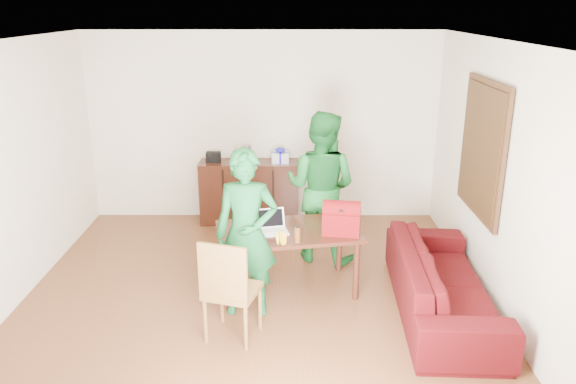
{
  "coord_description": "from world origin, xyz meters",
  "views": [
    {
      "loc": [
        0.38,
        -5.18,
        3.03
      ],
      "look_at": [
        0.36,
        0.64,
        1.08
      ],
      "focal_mm": 35.0,
      "sensor_mm": 36.0,
      "label": 1
    }
  ],
  "objects_px": {
    "bottle": "(297,234)",
    "sofa": "(443,282)",
    "chair": "(232,308)",
    "person_near": "(247,234)",
    "laptop": "(273,229)",
    "red_bag": "(341,221)",
    "person_far": "(321,187)",
    "table": "(288,237)"
  },
  "relations": [
    {
      "from": "bottle",
      "to": "sofa",
      "type": "distance_m",
      "value": 1.57
    },
    {
      "from": "chair",
      "to": "person_near",
      "type": "height_order",
      "value": "person_near"
    },
    {
      "from": "laptop",
      "to": "red_bag",
      "type": "relative_size",
      "value": 0.92
    },
    {
      "from": "chair",
      "to": "laptop",
      "type": "relative_size",
      "value": 2.86
    },
    {
      "from": "bottle",
      "to": "person_far",
      "type": "bearing_deg",
      "value": 75.49
    },
    {
      "from": "person_far",
      "to": "sofa",
      "type": "distance_m",
      "value": 1.85
    },
    {
      "from": "laptop",
      "to": "sofa",
      "type": "height_order",
      "value": "laptop"
    },
    {
      "from": "chair",
      "to": "person_far",
      "type": "height_order",
      "value": "person_far"
    },
    {
      "from": "table",
      "to": "person_near",
      "type": "height_order",
      "value": "person_near"
    },
    {
      "from": "person_near",
      "to": "red_bag",
      "type": "distance_m",
      "value": 1.04
    },
    {
      "from": "table",
      "to": "bottle",
      "type": "xyz_separation_m",
      "value": [
        0.1,
        -0.33,
        0.18
      ]
    },
    {
      "from": "chair",
      "to": "person_near",
      "type": "distance_m",
      "value": 0.74
    },
    {
      "from": "table",
      "to": "laptop",
      "type": "height_order",
      "value": "laptop"
    },
    {
      "from": "person_far",
      "to": "sofa",
      "type": "relative_size",
      "value": 0.82
    },
    {
      "from": "chair",
      "to": "person_near",
      "type": "bearing_deg",
      "value": 93.33
    },
    {
      "from": "chair",
      "to": "laptop",
      "type": "distance_m",
      "value": 1.04
    },
    {
      "from": "laptop",
      "to": "chair",
      "type": "bearing_deg",
      "value": -126.07
    },
    {
      "from": "person_near",
      "to": "person_far",
      "type": "xyz_separation_m",
      "value": [
        0.8,
        1.3,
        0.06
      ]
    },
    {
      "from": "red_bag",
      "to": "chair",
      "type": "bearing_deg",
      "value": -133.42
    },
    {
      "from": "person_near",
      "to": "person_far",
      "type": "relative_size",
      "value": 0.93
    },
    {
      "from": "chair",
      "to": "red_bag",
      "type": "height_order",
      "value": "chair"
    },
    {
      "from": "chair",
      "to": "table",
      "type": "bearing_deg",
      "value": 78.08
    },
    {
      "from": "person_far",
      "to": "sofa",
      "type": "bearing_deg",
      "value": 156.73
    },
    {
      "from": "person_near",
      "to": "red_bag",
      "type": "bearing_deg",
      "value": 23.04
    },
    {
      "from": "chair",
      "to": "sofa",
      "type": "bearing_deg",
      "value": 29.93
    },
    {
      "from": "person_far",
      "to": "bottle",
      "type": "distance_m",
      "value": 1.2
    },
    {
      "from": "person_near",
      "to": "bottle",
      "type": "xyz_separation_m",
      "value": [
        0.51,
        0.15,
        -0.06
      ]
    },
    {
      "from": "laptop",
      "to": "table",
      "type": "bearing_deg",
      "value": 12.72
    },
    {
      "from": "red_bag",
      "to": "sofa",
      "type": "xyz_separation_m",
      "value": [
        1.02,
        -0.36,
        -0.52
      ]
    },
    {
      "from": "person_near",
      "to": "person_far",
      "type": "distance_m",
      "value": 1.53
    },
    {
      "from": "table",
      "to": "chair",
      "type": "relative_size",
      "value": 1.6
    },
    {
      "from": "person_far",
      "to": "red_bag",
      "type": "xyz_separation_m",
      "value": [
        0.17,
        -0.93,
        -0.07
      ]
    },
    {
      "from": "sofa",
      "to": "red_bag",
      "type": "bearing_deg",
      "value": 73.2
    },
    {
      "from": "person_far",
      "to": "red_bag",
      "type": "height_order",
      "value": "person_far"
    },
    {
      "from": "sofa",
      "to": "person_near",
      "type": "bearing_deg",
      "value": 93.17
    },
    {
      "from": "table",
      "to": "chair",
      "type": "height_order",
      "value": "chair"
    },
    {
      "from": "laptop",
      "to": "sofa",
      "type": "relative_size",
      "value": 0.16
    },
    {
      "from": "chair",
      "to": "bottle",
      "type": "xyz_separation_m",
      "value": [
        0.62,
        0.62,
        0.5
      ]
    },
    {
      "from": "person_near",
      "to": "bottle",
      "type": "relative_size",
      "value": 9.45
    },
    {
      "from": "laptop",
      "to": "sofa",
      "type": "xyz_separation_m",
      "value": [
        1.75,
        -0.38,
        -0.42
      ]
    },
    {
      "from": "chair",
      "to": "person_near",
      "type": "relative_size",
      "value": 0.6
    },
    {
      "from": "table",
      "to": "person_near",
      "type": "distance_m",
      "value": 0.67
    }
  ]
}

